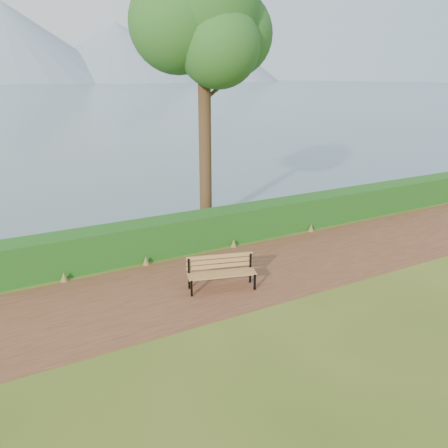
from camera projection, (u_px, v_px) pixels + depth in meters
ground at (218, 286)px, 10.49m from camera, size 140.00×140.00×0.00m
path at (212, 281)px, 10.74m from camera, size 40.00×3.40×0.01m
hedge at (176, 234)px, 12.49m from camera, size 32.00×0.85×1.00m
bench at (221, 270)px, 10.28m from camera, size 1.67×0.89×0.81m
tree at (203, 18)px, 12.85m from camera, size 4.49×3.75×8.63m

